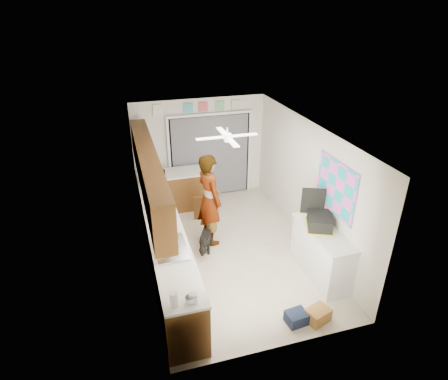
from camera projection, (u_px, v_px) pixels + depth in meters
floor at (230, 249)px, 7.58m from camera, size 5.00×5.00×0.00m
ceiling at (230, 130)px, 6.45m from camera, size 5.00×5.00×0.00m
wall_back at (200, 149)px, 9.16m from camera, size 3.20×0.00×3.20m
wall_front at (286, 279)px, 4.87m from camera, size 3.20×0.00×3.20m
wall_left at (144, 206)px, 6.62m from camera, size 0.00×5.00×5.00m
wall_right at (307, 184)px, 7.42m from camera, size 0.00×5.00×5.00m
left_base_cabinets at (164, 241)px, 7.05m from camera, size 0.60×4.80×0.90m
left_countertop at (163, 220)px, 6.84m from camera, size 0.62×4.80×0.04m
upper_cabinets at (149, 172)px, 6.58m from camera, size 0.32×4.00×0.80m
sink_basin at (171, 249)px, 5.97m from camera, size 0.50×0.76×0.06m
faucet at (159, 246)px, 5.88m from camera, size 0.03×0.03×0.22m
peninsula_base at (185, 190)px, 8.97m from camera, size 1.00×0.60×0.90m
peninsula_top at (184, 172)px, 8.75m from camera, size 1.04×0.64×0.04m
back_opening_recess at (210, 156)px, 9.29m from camera, size 2.00×0.06×2.10m
curtain_panel at (211, 157)px, 9.25m from camera, size 1.90×0.03×2.05m
door_trim_left at (170, 161)px, 9.01m from camera, size 0.06×0.04×2.10m
door_trim_right at (249, 153)px, 9.52m from camera, size 0.06×0.04×2.10m
door_trim_head at (210, 114)px, 8.78m from camera, size 2.10×0.04×0.06m
header_frame_1 at (188, 108)px, 8.60m from camera, size 0.22×0.02×0.22m
header_frame_2 at (203, 107)px, 8.69m from camera, size 0.22×0.02×0.22m
header_frame_3 at (220, 106)px, 8.79m from camera, size 0.22×0.02×0.22m
header_frame_4 at (236, 105)px, 8.89m from camera, size 0.22×0.02×0.22m
route66_sign at (158, 110)px, 8.42m from camera, size 0.22×0.02×0.26m
right_counter_base at (321, 254)px, 6.69m from camera, size 0.50×1.40×0.90m
right_counter_top at (324, 232)px, 6.47m from camera, size 0.54×1.44×0.04m
abstract_painting at (336, 188)px, 6.38m from camera, size 0.03×1.15×0.95m
ceiling_fan at (227, 137)px, 6.71m from camera, size 1.14×1.14×0.24m
microwave at (152, 174)px, 8.22m from camera, size 0.56×0.65×0.30m
soap_bottle at (157, 211)px, 6.82m from camera, size 0.13×0.13×0.27m
cup at (190, 300)px, 4.89m from camera, size 0.16×0.16×0.11m
jar_a at (194, 298)px, 4.90m from camera, size 0.13×0.13×0.15m
jar_b at (192, 299)px, 4.90m from camera, size 0.10×0.10×0.13m
paper_towel_roll at (174, 300)px, 4.81m from camera, size 0.13×0.13×0.23m
suitcase at (320, 221)px, 6.54m from camera, size 0.58×0.65×0.23m
suitcase_rim at (319, 226)px, 6.59m from camera, size 0.64×0.71×0.02m
suitcase_lid at (313, 201)px, 6.67m from camera, size 0.40×0.20×0.50m
cardboard_box at (318, 315)px, 5.84m from camera, size 0.42×0.37×0.22m
navy_crate at (296, 318)px, 5.81m from camera, size 0.35×0.30×0.19m
cabinet_door_panel at (203, 208)px, 8.42m from camera, size 0.47×0.26×0.65m
man at (209, 200)px, 7.44m from camera, size 0.62×0.79×1.92m
dog at (206, 240)px, 7.47m from camera, size 0.47×0.63×0.46m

